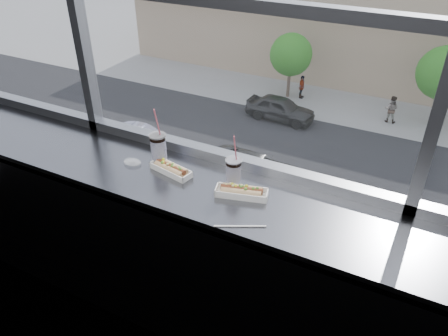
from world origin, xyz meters
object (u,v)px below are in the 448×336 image
at_px(loose_straw, 240,226).
at_px(car_far_a, 281,105).
at_px(hotdog_tray_left, 171,169).
at_px(soda_cup_right, 233,172).
at_px(pedestrian_b, 392,107).
at_px(soda_cup_left, 159,148).
at_px(car_near_a, 141,137).
at_px(hotdog_tray_right, 242,192).
at_px(tree_center, 444,73).
at_px(pedestrian_a, 302,85).
at_px(car_near_b, 256,167).
at_px(wrapper, 132,162).
at_px(tree_left, 291,55).

xyz_separation_m(loose_straw, car_far_a, (-8.33, 24.49, -10.97)).
bearing_deg(hotdog_tray_left, loose_straw, -12.69).
xyz_separation_m(soda_cup_right, pedestrian_b, (-1.39, 27.26, -11.03)).
height_order(soda_cup_left, pedestrian_b, soda_cup_left).
bearing_deg(pedestrian_b, loose_straw, 93.26).
bearing_deg(loose_straw, hotdog_tray_left, 128.80).
bearing_deg(car_near_a, pedestrian_b, -53.43).
distance_m(car_far_a, pedestrian_b, 7.42).
bearing_deg(hotdog_tray_right, soda_cup_right, 127.36).
height_order(soda_cup_left, tree_center, soda_cup_left).
height_order(pedestrian_a, tree_center, tree_center).
bearing_deg(loose_straw, car_far_a, 81.91).
bearing_deg(soda_cup_left, car_far_a, 107.60).
relative_size(hotdog_tray_right, loose_straw, 1.16).
bearing_deg(car_near_b, car_far_a, 16.44).
xyz_separation_m(hotdog_tray_right, pedestrian_a, (-8.13, 28.47, -11.03)).
xyz_separation_m(hotdog_tray_left, pedestrian_a, (-7.68, 28.45, -11.03)).
relative_size(soda_cup_left, loose_straw, 1.45).
relative_size(soda_cup_left, pedestrian_b, 0.16).
xyz_separation_m(car_far_a, pedestrian_a, (0.10, 4.20, -0.04)).
height_order(hotdog_tray_left, car_far_a, hotdog_tray_left).
distance_m(soda_cup_right, pedestrian_a, 31.54).
bearing_deg(pedestrian_b, car_far_a, 24.34).
relative_size(wrapper, tree_center, 0.02).
bearing_deg(hotdog_tray_left, pedestrian_a, 116.74).
distance_m(hotdog_tray_left, pedestrian_b, 29.44).
xyz_separation_m(hotdog_tray_left, wrapper, (-0.25, -0.02, -0.01)).
xyz_separation_m(hotdog_tray_right, soda_cup_right, (-0.08, 0.06, 0.07)).
distance_m(wrapper, car_near_b, 20.48).
bearing_deg(pedestrian_b, tree_left, -7.02).
height_order(soda_cup_left, car_near_a, soda_cup_left).
xyz_separation_m(loose_straw, pedestrian_b, (-1.57, 27.55, -10.94)).
xyz_separation_m(hotdog_tray_right, pedestrian_b, (-1.47, 27.32, -10.96)).
bearing_deg(soda_cup_left, soda_cup_right, -1.74).
bearing_deg(soda_cup_left, car_near_b, 110.33).
xyz_separation_m(hotdog_tray_left, car_near_b, (-6.11, 16.25, -10.99)).
xyz_separation_m(soda_cup_left, pedestrian_a, (-7.57, 28.39, -11.11)).
height_order(soda_cup_right, pedestrian_b, soda_cup_right).
bearing_deg(soda_cup_left, hotdog_tray_right, -7.44).
relative_size(wrapper, pedestrian_a, 0.05).
distance_m(car_near_b, car_near_a, 7.41).
relative_size(soda_cup_right, car_near_a, 0.05).
bearing_deg(hotdog_tray_left, pedestrian_b, 103.77).
bearing_deg(tree_left, hotdog_tray_right, -72.13).
height_order(pedestrian_b, tree_left, tree_left).
relative_size(soda_cup_left, car_near_a, 0.06).
height_order(soda_cup_left, wrapper, soda_cup_left).
distance_m(hotdog_tray_left, hotdog_tray_right, 0.45).
bearing_deg(car_near_b, pedestrian_a, 11.96).
relative_size(soda_cup_right, wrapper, 3.06).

